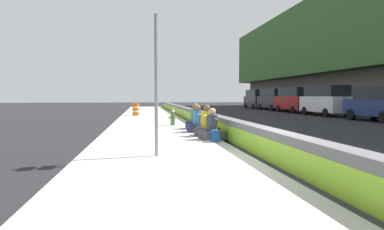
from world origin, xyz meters
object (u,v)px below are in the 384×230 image
Objects in this scene: parked_car_midline at (294,99)px; parked_car_far at (273,99)px; route_sign_post at (156,75)px; seated_person_middle at (207,126)px; backpack at (215,136)px; parked_car_fourth at (325,100)px; fire_hydrant at (173,117)px; seated_person_far at (195,121)px; seated_person_foreground at (212,130)px; parked_car_third at (380,104)px; parked_car_farther at (256,99)px; seated_person_rear at (198,123)px; construction_barrel at (136,109)px.

parked_car_midline and parked_car_far have the same top height.
seated_person_middle is (3.88, -2.10, -1.69)m from route_sign_post.
backpack is 19.43m from parked_car_fourth.
fire_hydrant is 0.73× the size of seated_person_middle.
parked_car_fourth is at bearing 179.51° from parked_car_far.
route_sign_post reaches higher than seated_person_far.
parked_car_third reaches higher than seated_person_foreground.
route_sign_post is 18.47m from parked_car_third.
route_sign_post is 0.70× the size of parked_car_far.
route_sign_post is at bearing 155.71° from parked_car_farther.
parked_car_third is (5.30, -13.11, 0.68)m from seated_person_rear.
parked_car_midline is (19.45, -12.94, 0.86)m from seated_person_foreground.
construction_barrel is 16.63m from parked_car_midline.
construction_barrel reaches higher than backpack.
seated_person_far is at bearing -0.44° from backpack.
seated_person_far is 0.25× the size of parked_car_third.
seated_person_foreground is 0.22× the size of parked_car_farther.
fire_hydrant reaches higher than backpack.
seated_person_far reaches higher than construction_barrel.
route_sign_post reaches higher than fire_hydrant.
parked_car_farther is at bearing 0.01° from parked_car_far.
seated_person_foreground is (-5.75, -0.86, -0.10)m from fire_hydrant.
fire_hydrant is 3.41m from seated_person_rear.
seated_person_far reaches higher than seated_person_foreground.
parked_car_far reaches higher than construction_barrel.
parked_car_fourth is 5.61m from parked_car_midline.
parked_car_third reaches higher than construction_barrel.
fire_hydrant is 0.17× the size of parked_car_fourth.
seated_person_far is 0.24× the size of parked_car_midline.
construction_barrel is 0.18× the size of parked_car_farther.
parked_car_third is 0.94× the size of parked_car_farther.
seated_person_far is at bearing 106.88° from parked_car_third.
fire_hydrant is at bearing 7.42° from backpack.
parked_car_fourth is at bearing 179.68° from parked_car_farther.
parked_car_far is at bearing -28.57° from route_sign_post.
backpack is at bearing 147.12° from parked_car_midline.
backpack is at bearing -178.71° from seated_person_rear.
fire_hydrant is 6.43m from backpack.
seated_person_middle is 1.27× the size of construction_barrel.
seated_person_foreground is 2.79× the size of backpack.
parked_car_third reaches higher than seated_person_rear.
seated_person_middle is 0.99× the size of seated_person_far.
parked_car_third is at bearing -59.29° from seated_person_foreground.
parked_car_far is (21.11, -13.00, 0.83)m from seated_person_far.
route_sign_post is 36.72m from parked_car_farther.
route_sign_post is 4.72m from seated_person_middle.
seated_person_far is 0.24× the size of parked_car_farther.
parked_car_far is (27.73, -15.10, -0.86)m from route_sign_post.
seated_person_rear is at bearing 4.38° from seated_person_middle.
fire_hydrant is at bearing 8.51° from seated_person_foreground.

